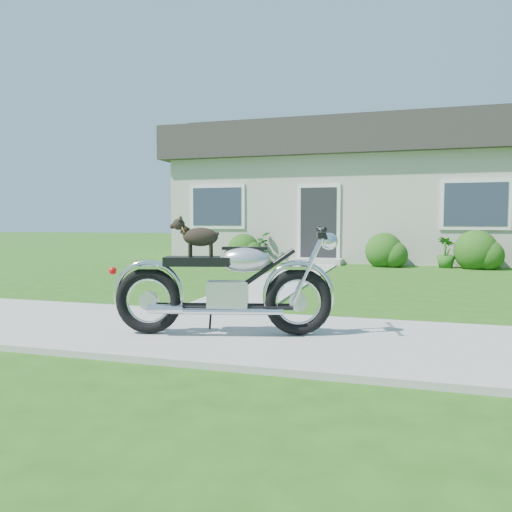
{
  "coord_description": "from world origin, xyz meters",
  "views": [
    {
      "loc": [
        0.78,
        -4.79,
        1.17
      ],
      "look_at": [
        -0.94,
        1.0,
        0.75
      ],
      "focal_mm": 35.0,
      "sensor_mm": 36.0,
      "label": 1
    }
  ],
  "objects_px": {
    "potted_plant_right": "(446,252)",
    "motorcycle_with_dog": "(227,284)",
    "potted_plant_left": "(258,248)",
    "house": "(380,191)"
  },
  "relations": [
    {
      "from": "house",
      "to": "potted_plant_left",
      "type": "bearing_deg",
      "value": -132.12
    },
    {
      "from": "potted_plant_left",
      "to": "motorcycle_with_dog",
      "type": "distance_m",
      "value": 8.98
    },
    {
      "from": "house",
      "to": "potted_plant_left",
      "type": "xyz_separation_m",
      "value": [
        -3.12,
        -3.44,
        -1.73
      ]
    },
    {
      "from": "house",
      "to": "potted_plant_left",
      "type": "height_order",
      "value": "house"
    },
    {
      "from": "house",
      "to": "potted_plant_right",
      "type": "xyz_separation_m",
      "value": [
        1.81,
        -3.44,
        -1.76
      ]
    },
    {
      "from": "potted_plant_right",
      "to": "motorcycle_with_dog",
      "type": "bearing_deg",
      "value": -107.25
    },
    {
      "from": "potted_plant_left",
      "to": "potted_plant_right",
      "type": "height_order",
      "value": "potted_plant_left"
    },
    {
      "from": "potted_plant_left",
      "to": "motorcycle_with_dog",
      "type": "relative_size",
      "value": 0.39
    },
    {
      "from": "potted_plant_left",
      "to": "potted_plant_right",
      "type": "bearing_deg",
      "value": 0.0
    },
    {
      "from": "house",
      "to": "motorcycle_with_dog",
      "type": "distance_m",
      "value": 12.29
    }
  ]
}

